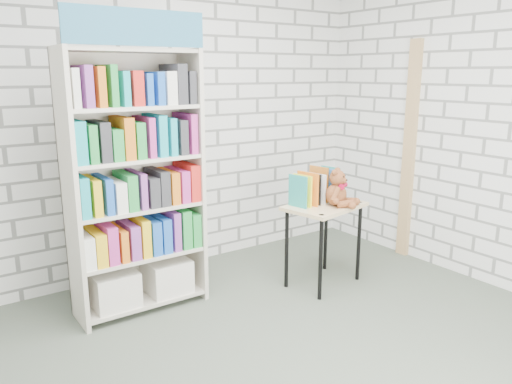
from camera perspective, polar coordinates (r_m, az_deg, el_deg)
ground at (r=3.28m, az=3.83°, el=-19.72°), size 4.50×4.50×0.00m
room_shell at (r=2.74m, az=4.42°, el=13.22°), size 4.52×4.02×2.81m
bookshelf at (r=3.81m, az=-13.64°, el=1.17°), size 0.98×0.38×2.21m
display_table at (r=4.27m, az=7.82°, el=-2.72°), size 0.74×0.58×0.71m
table_books at (r=4.28m, az=6.77°, el=0.60°), size 0.49×0.29×0.27m
teddy_bear at (r=4.20m, az=9.43°, el=0.13°), size 0.30×0.29×0.32m
door_trim at (r=5.07m, az=17.09°, el=4.46°), size 0.05×0.12×2.10m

